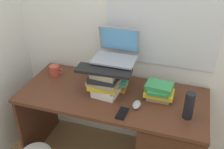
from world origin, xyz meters
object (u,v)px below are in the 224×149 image
at_px(laptop, 116,51).
at_px(cell_phone, 122,113).
at_px(desk, 156,137).
at_px(book_stack_side, 159,91).
at_px(computer_mouse, 137,105).
at_px(mug, 55,70).
at_px(book_stack_tall, 114,74).
at_px(water_bottle, 189,106).
at_px(book_stack_keyboard_riser, 104,83).
at_px(keyboard, 104,71).

bearing_deg(laptop, cell_phone, -66.58).
distance_m(desk, book_stack_side, 0.40).
bearing_deg(book_stack_side, computer_mouse, -130.19).
distance_m(laptop, cell_phone, 0.50).
relative_size(desk, mug, 11.90).
height_order(book_stack_tall, laptop, laptop).
height_order(computer_mouse, cell_phone, computer_mouse).
bearing_deg(book_stack_tall, book_stack_side, -5.35).
bearing_deg(computer_mouse, cell_phone, -124.09).
bearing_deg(mug, computer_mouse, -16.13).
relative_size(mug, water_bottle, 0.61).
xyz_separation_m(water_bottle, cell_phone, (-0.44, -0.10, -0.10)).
distance_m(book_stack_keyboard_riser, book_stack_side, 0.43).
relative_size(book_stack_tall, book_stack_keyboard_riser, 1.05).
distance_m(book_stack_tall, laptop, 0.19).
bearing_deg(book_stack_keyboard_riser, keyboard, -45.83).
distance_m(mug, cell_phone, 0.81).
height_order(mug, water_bottle, water_bottle).
relative_size(desk, keyboard, 3.54).
height_order(book_stack_tall, computer_mouse, book_stack_tall).
distance_m(laptop, computer_mouse, 0.45).
bearing_deg(book_stack_tall, book_stack_keyboard_riser, -106.76).
bearing_deg(book_stack_keyboard_riser, book_stack_side, 14.15).
distance_m(keyboard, computer_mouse, 0.35).
height_order(book_stack_tall, cell_phone, book_stack_tall).
xyz_separation_m(book_stack_tall, computer_mouse, (0.24, -0.20, -0.11)).
bearing_deg(mug, keyboard, -18.59).
bearing_deg(computer_mouse, book_stack_side, 49.81).
xyz_separation_m(mug, cell_phone, (0.73, -0.35, -0.04)).
bearing_deg(keyboard, book_stack_tall, 71.64).
xyz_separation_m(book_stack_keyboard_riser, cell_phone, (0.20, -0.17, -0.11)).
bearing_deg(desk, keyboard, -177.62).
distance_m(book_stack_side, computer_mouse, 0.22).
xyz_separation_m(book_stack_tall, keyboard, (-0.04, -0.14, 0.11)).
height_order(book_stack_keyboard_riser, laptop, laptop).
bearing_deg(laptop, water_bottle, -23.48).
distance_m(book_stack_tall, book_stack_keyboard_riser, 0.15).
bearing_deg(book_stack_tall, water_bottle, -18.96).
xyz_separation_m(book_stack_tall, laptop, (-0.00, 0.06, 0.18)).
bearing_deg(mug, book_stack_keyboard_riser, -18.42).
relative_size(keyboard, mug, 3.36).
relative_size(book_stack_tall, cell_phone, 1.86).
bearing_deg(keyboard, water_bottle, -8.61).
height_order(book_stack_side, computer_mouse, book_stack_side).
distance_m(desk, water_bottle, 0.49).
relative_size(computer_mouse, mug, 0.83).
bearing_deg(book_stack_side, book_stack_keyboard_riser, -165.85).
bearing_deg(cell_phone, computer_mouse, 58.93).
bearing_deg(mug, cell_phone, -25.58).
bearing_deg(mug, book_stack_side, -4.28).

